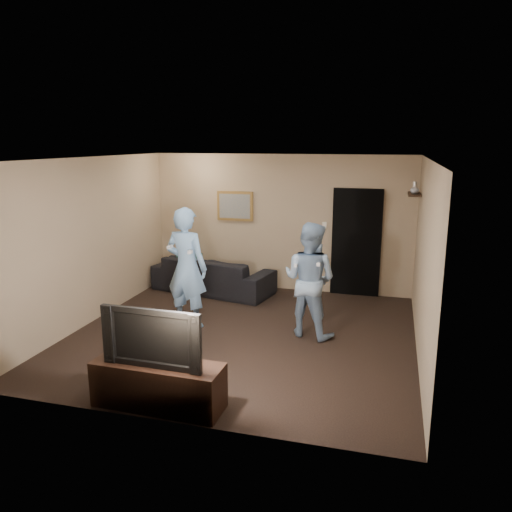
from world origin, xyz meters
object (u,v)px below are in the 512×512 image
(television, at_px, (156,335))
(wii_player_left, at_px, (187,268))
(wii_player_right, at_px, (309,280))
(sofa, at_px, (213,274))
(tv_console, at_px, (158,385))

(television, height_order, wii_player_left, wii_player_left)
(television, distance_m, wii_player_right, 2.79)
(wii_player_left, height_order, wii_player_right, wii_player_left)
(television, xyz_separation_m, wii_player_right, (1.23, 2.50, 0.02))
(sofa, distance_m, tv_console, 4.28)
(tv_console, xyz_separation_m, television, (0.00, 0.00, 0.58))
(sofa, distance_m, wii_player_right, 2.76)
(tv_console, bearing_deg, wii_player_left, 106.89)
(tv_console, bearing_deg, wii_player_right, 65.27)
(tv_console, height_order, wii_player_left, wii_player_left)
(television, relative_size, wii_player_right, 0.66)
(tv_console, distance_m, television, 0.58)
(sofa, height_order, television, television)
(television, bearing_deg, wii_player_left, 106.89)
(wii_player_left, bearing_deg, television, -74.51)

